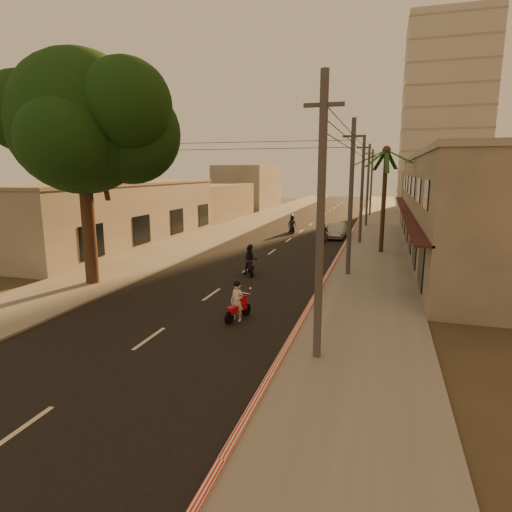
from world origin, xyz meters
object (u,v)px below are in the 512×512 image
object	(u,v)px
palm_tree	(386,156)
scooter_mid_a	(250,261)
scooter_far_a	(292,225)
parked_car	(337,231)
broadleaf_tree	(89,124)
scooter_mid_b	(323,234)
scooter_red	(237,302)

from	to	relation	value
palm_tree	scooter_mid_a	world-z (taller)	palm_tree
scooter_far_a	parked_car	distance (m)	5.07
broadleaf_tree	scooter_mid_b	size ratio (longest dim) A/B	7.10
parked_car	scooter_far_a	bearing A→B (deg)	156.36
parked_car	scooter_mid_b	bearing A→B (deg)	-108.04
palm_tree	scooter_red	size ratio (longest dim) A/B	4.70
scooter_red	palm_tree	bearing A→B (deg)	88.30
scooter_mid_a	scooter_far_a	xyz separation A→B (m)	(-1.28, 17.99, -0.01)
scooter_mid_a	parked_car	distance (m)	16.32
broadleaf_tree	scooter_mid_a	bearing A→B (deg)	31.08
palm_tree	scooter_red	xyz separation A→B (m)	(-5.53, -17.19, -6.37)
broadleaf_tree	scooter_mid_a	size ratio (longest dim) A/B	6.44
scooter_mid_b	palm_tree	bearing A→B (deg)	-50.00
palm_tree	scooter_mid_a	size ratio (longest dim) A/B	4.37
scooter_far_a	palm_tree	bearing A→B (deg)	-65.71
palm_tree	scooter_mid_b	xyz separation A→B (m)	(-4.88, 3.79, -6.38)
scooter_mid_b	parked_car	size ratio (longest dim) A/B	0.41
broadleaf_tree	scooter_far_a	world-z (taller)	broadleaf_tree
scooter_mid_b	scooter_far_a	xyz separation A→B (m)	(-3.78, 4.70, 0.08)
broadleaf_tree	scooter_mid_b	xyz separation A→B (m)	(9.74, 17.65, -7.71)
scooter_red	scooter_mid_b	bearing A→B (deg)	104.34
scooter_mid_b	scooter_mid_a	bearing A→B (deg)	-112.76
scooter_mid_b	scooter_far_a	distance (m)	6.04
broadleaf_tree	scooter_far_a	distance (m)	24.36
scooter_far_a	parked_car	world-z (taller)	scooter_far_a
palm_tree	scooter_far_a	bearing A→B (deg)	135.53
scooter_mid_a	parked_car	bearing A→B (deg)	54.02
broadleaf_tree	palm_tree	xyz separation A→B (m)	(14.61, 13.86, -1.33)
scooter_mid_a	scooter_mid_b	distance (m)	13.52
scooter_mid_b	broadleaf_tree	bearing A→B (deg)	-130.99
palm_tree	parked_car	distance (m)	9.99
scooter_mid_a	scooter_red	bearing A→B (deg)	-100.58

